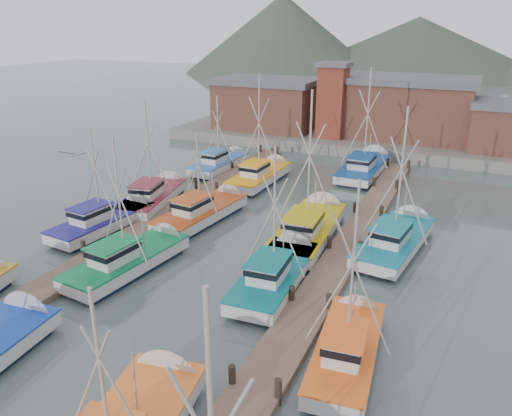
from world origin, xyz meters
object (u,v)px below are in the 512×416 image
at_px(lookout_tower, 332,100).
at_px(boat_12, 262,175).
at_px(boat_8, 206,211).
at_px(boat_4, 134,258).

height_order(lookout_tower, boat_12, boat_12).
xyz_separation_m(lookout_tower, boat_8, (-2.20, -26.09, -4.87)).
distance_m(lookout_tower, boat_8, 26.63).
bearing_deg(boat_8, boat_12, 95.36).
relative_size(boat_8, boat_12, 0.88).
distance_m(boat_4, boat_12, 19.07).
distance_m(lookout_tower, boat_4, 35.24).
bearing_deg(boat_8, lookout_tower, 91.68).
height_order(boat_4, boat_12, boat_12).
xyz_separation_m(boat_4, boat_8, (0.05, 8.74, -0.01)).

